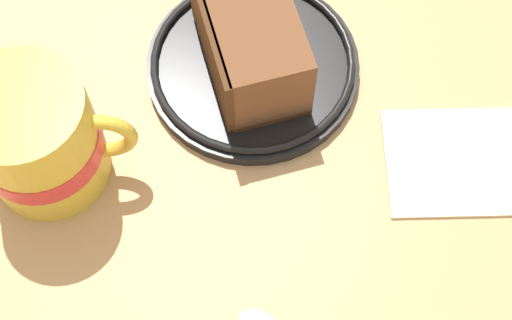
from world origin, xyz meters
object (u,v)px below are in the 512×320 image
object	(u,v)px
cake_slice	(249,40)
tea_mug	(38,138)
folded_napkin	(460,161)
small_plate	(253,65)

from	to	relation	value
cake_slice	tea_mug	distance (cm)	17.70
cake_slice	tea_mug	xyz separation A→B (cm)	(9.64, -14.84, 0.59)
tea_mug	folded_napkin	distance (cm)	32.32
small_plate	cake_slice	distance (cm)	3.77
cake_slice	folded_napkin	bearing A→B (deg)	66.25
folded_napkin	tea_mug	bearing A→B (deg)	-86.15
small_plate	cake_slice	size ratio (longest dim) A/B	1.32
cake_slice	small_plate	bearing A→B (deg)	108.77
small_plate	cake_slice	xyz separation A→B (cm)	(0.09, -0.26, 3.76)
cake_slice	folded_napkin	xyz separation A→B (cm)	(7.50, 17.04, -4.30)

